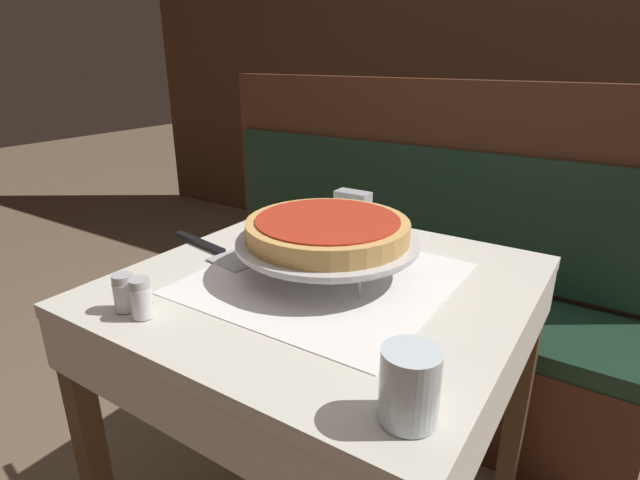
{
  "coord_description": "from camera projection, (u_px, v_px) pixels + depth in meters",
  "views": [
    {
      "loc": [
        0.53,
        -0.83,
        1.24
      ],
      "look_at": [
        -0.01,
        -0.0,
        0.87
      ],
      "focal_mm": 28.0,
      "sensor_mm": 36.0,
      "label": 1
    }
  ],
  "objects": [
    {
      "name": "dining_table_front",
      "position": [
        324.0,
        317.0,
        1.12
      ],
      "size": [
        0.82,
        0.82,
        0.78
      ],
      "color": "beige",
      "rests_on": "ground_plane"
    },
    {
      "name": "napkin_holder",
      "position": [
        353.0,
        207.0,
        1.42
      ],
      "size": [
        0.1,
        0.05,
        0.09
      ],
      "color": "#B2B2B7",
      "rests_on": "dining_table_front"
    },
    {
      "name": "pizza_server",
      "position": [
        217.0,
        250.0,
        1.22
      ],
      "size": [
        0.31,
        0.11,
        0.01
      ],
      "color": "#BCBCC1",
      "rests_on": "dining_table_front"
    },
    {
      "name": "dining_table_rear",
      "position": [
        534.0,
        180.0,
        2.4
      ],
      "size": [
        0.65,
        0.65,
        0.78
      ],
      "color": "#194799",
      "rests_on": "ground_plane"
    },
    {
      "name": "salt_shaker",
      "position": [
        124.0,
        293.0,
        0.93
      ],
      "size": [
        0.04,
        0.04,
        0.07
      ],
      "color": "silver",
      "rests_on": "dining_table_front"
    },
    {
      "name": "pizza_pan_stand",
      "position": [
        328.0,
        243.0,
        1.08
      ],
      "size": [
        0.4,
        0.4,
        0.08
      ],
      "color": "#ADADB2",
      "rests_on": "dining_table_front"
    },
    {
      "name": "condiment_caddy",
      "position": [
        556.0,
        151.0,
        2.28
      ],
      "size": [
        0.14,
        0.14,
        0.16
      ],
      "color": "black",
      "rests_on": "dining_table_rear"
    },
    {
      "name": "booth_bench",
      "position": [
        394.0,
        303.0,
        1.92
      ],
      "size": [
        1.7,
        0.46,
        1.15
      ],
      "color": "#4C2819",
      "rests_on": "ground_plane"
    },
    {
      "name": "water_glass_near",
      "position": [
        410.0,
        385.0,
        0.65
      ],
      "size": [
        0.08,
        0.08,
        0.1
      ],
      "color": "silver",
      "rests_on": "dining_table_front"
    },
    {
      "name": "back_wall_panel",
      "position": [
        547.0,
        61.0,
        2.68
      ],
      "size": [
        6.0,
        0.04,
        2.4
      ],
      "primitive_type": "cube",
      "color": "#4C2D1E",
      "rests_on": "ground_plane"
    },
    {
      "name": "deep_dish_pizza",
      "position": [
        328.0,
        229.0,
        1.07
      ],
      "size": [
        0.35,
        0.35,
        0.05
      ],
      "color": "tan",
      "rests_on": "pizza_pan_stand"
    },
    {
      "name": "pepper_shaker",
      "position": [
        141.0,
        298.0,
        0.91
      ],
      "size": [
        0.04,
        0.04,
        0.08
      ],
      "color": "silver",
      "rests_on": "dining_table_front"
    }
  ]
}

